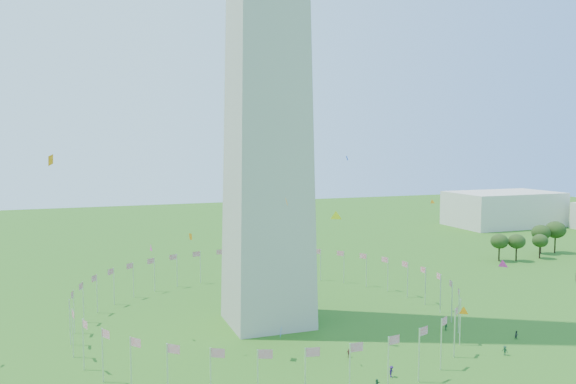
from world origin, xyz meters
name	(u,v)px	position (x,y,z in m)	size (l,w,h in m)	color
flag_ring	(268,302)	(0.00, 50.00, 4.50)	(80.24, 80.24, 9.00)	silver
gov_building_east_a	(503,209)	(150.00, 150.00, 8.00)	(50.00, 30.00, 16.00)	beige
kites_aloft	(399,250)	(14.46, 20.34, 20.32)	(111.32, 65.96, 38.32)	#CC2699
tree_line_east	(554,242)	(115.75, 85.63, 4.85)	(52.71, 15.93, 11.08)	#294717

